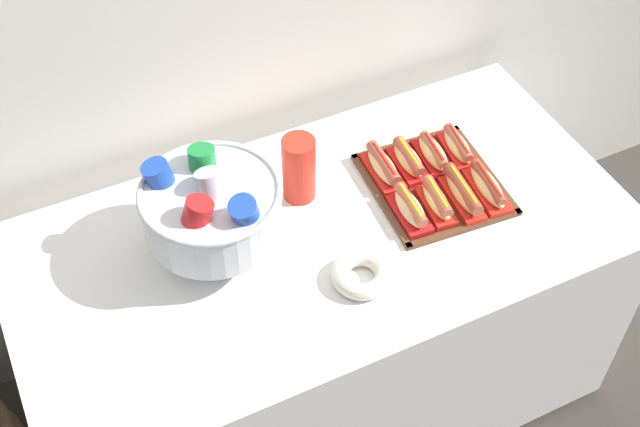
{
  "coord_description": "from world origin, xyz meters",
  "views": [
    {
      "loc": [
        -0.61,
        -1.26,
        2.4
      ],
      "look_at": [
        0.02,
        0.04,
        0.81
      ],
      "focal_mm": 47.07,
      "sensor_mm": 36.0,
      "label": 1
    }
  ],
  "objects_px": {
    "hot_dog_4": "(383,167)",
    "cup_stack": "(299,169)",
    "serving_tray": "(434,185)",
    "hot_dog_2": "(462,193)",
    "donut": "(362,275)",
    "hot_dog_5": "(409,160)",
    "buffet_table": "(322,318)",
    "hot_dog_7": "(458,147)",
    "hot_dog_0": "(410,209)",
    "hot_dog_3": "(487,187)",
    "hot_dog_1": "(436,201)",
    "punch_bowl": "(211,208)",
    "hot_dog_6": "(433,154)"
  },
  "relations": [
    {
      "from": "hot_dog_4",
      "to": "cup_stack",
      "type": "relative_size",
      "value": 0.88
    },
    {
      "from": "serving_tray",
      "to": "hot_dog_4",
      "type": "bearing_deg",
      "value": 139.73
    },
    {
      "from": "hot_dog_2",
      "to": "donut",
      "type": "relative_size",
      "value": 1.24
    },
    {
      "from": "hot_dog_4",
      "to": "hot_dog_5",
      "type": "bearing_deg",
      "value": -4.02
    },
    {
      "from": "buffet_table",
      "to": "hot_dog_2",
      "type": "xyz_separation_m",
      "value": [
        0.37,
        -0.06,
        0.41
      ]
    },
    {
      "from": "buffet_table",
      "to": "hot_dog_7",
      "type": "distance_m",
      "value": 0.62
    },
    {
      "from": "serving_tray",
      "to": "cup_stack",
      "type": "bearing_deg",
      "value": 159.29
    },
    {
      "from": "hot_dog_2",
      "to": "donut",
      "type": "height_order",
      "value": "hot_dog_2"
    },
    {
      "from": "hot_dog_0",
      "to": "cup_stack",
      "type": "relative_size",
      "value": 0.82
    },
    {
      "from": "hot_dog_3",
      "to": "donut",
      "type": "bearing_deg",
      "value": -165.82
    },
    {
      "from": "hot_dog_0",
      "to": "hot_dog_7",
      "type": "xyz_separation_m",
      "value": [
        0.24,
        0.15,
        -0.0
      ]
    },
    {
      "from": "buffet_table",
      "to": "donut",
      "type": "height_order",
      "value": "donut"
    },
    {
      "from": "hot_dog_3",
      "to": "serving_tray",
      "type": "bearing_deg",
      "value": 139.73
    },
    {
      "from": "serving_tray",
      "to": "hot_dog_1",
      "type": "relative_size",
      "value": 2.43
    },
    {
      "from": "donut",
      "to": "cup_stack",
      "type": "bearing_deg",
      "value": 92.57
    },
    {
      "from": "hot_dog_7",
      "to": "serving_tray",
      "type": "bearing_deg",
      "value": -147.77
    },
    {
      "from": "hot_dog_4",
      "to": "cup_stack",
      "type": "bearing_deg",
      "value": 170.84
    },
    {
      "from": "buffet_table",
      "to": "donut",
      "type": "bearing_deg",
      "value": -83.56
    },
    {
      "from": "hot_dog_2",
      "to": "hot_dog_7",
      "type": "distance_m",
      "value": 0.18
    },
    {
      "from": "hot_dog_4",
      "to": "punch_bowl",
      "type": "relative_size",
      "value": 0.49
    },
    {
      "from": "serving_tray",
      "to": "hot_dog_2",
      "type": "xyz_separation_m",
      "value": [
        0.03,
        -0.08,
        0.03
      ]
    },
    {
      "from": "hot_dog_6",
      "to": "punch_bowl",
      "type": "relative_size",
      "value": 0.48
    },
    {
      "from": "hot_dog_3",
      "to": "hot_dog_4",
      "type": "height_order",
      "value": "hot_dog_4"
    },
    {
      "from": "buffet_table",
      "to": "cup_stack",
      "type": "height_order",
      "value": "cup_stack"
    },
    {
      "from": "hot_dog_5",
      "to": "hot_dog_2",
      "type": "bearing_deg",
      "value": -69.58
    },
    {
      "from": "punch_bowl",
      "to": "hot_dog_6",
      "type": "bearing_deg",
      "value": 3.2
    },
    {
      "from": "hot_dog_5",
      "to": "buffet_table",
      "type": "bearing_deg",
      "value": -161.06
    },
    {
      "from": "hot_dog_5",
      "to": "cup_stack",
      "type": "relative_size",
      "value": 0.82
    },
    {
      "from": "buffet_table",
      "to": "hot_dog_2",
      "type": "bearing_deg",
      "value": -9.61
    },
    {
      "from": "hot_dog_1",
      "to": "hot_dog_3",
      "type": "distance_m",
      "value": 0.15
    },
    {
      "from": "hot_dog_1",
      "to": "hot_dog_4",
      "type": "height_order",
      "value": "hot_dog_1"
    },
    {
      "from": "cup_stack",
      "to": "donut",
      "type": "height_order",
      "value": "cup_stack"
    },
    {
      "from": "serving_tray",
      "to": "hot_dog_7",
      "type": "xyz_separation_m",
      "value": [
        0.12,
        0.07,
        0.03
      ]
    },
    {
      "from": "hot_dog_3",
      "to": "hot_dog_7",
      "type": "xyz_separation_m",
      "value": [
        0.01,
        0.16,
        -0.0
      ]
    },
    {
      "from": "buffet_table",
      "to": "donut",
      "type": "distance_m",
      "value": 0.43
    },
    {
      "from": "hot_dog_6",
      "to": "donut",
      "type": "height_order",
      "value": "hot_dog_6"
    },
    {
      "from": "serving_tray",
      "to": "hot_dog_2",
      "type": "distance_m",
      "value": 0.1
    },
    {
      "from": "hot_dog_0",
      "to": "hot_dog_2",
      "type": "bearing_deg",
      "value": -4.02
    },
    {
      "from": "hot_dog_0",
      "to": "hot_dog_7",
      "type": "relative_size",
      "value": 0.97
    },
    {
      "from": "hot_dog_6",
      "to": "hot_dog_0",
      "type": "bearing_deg",
      "value": -136.29
    },
    {
      "from": "hot_dog_4",
      "to": "hot_dog_5",
      "type": "relative_size",
      "value": 1.08
    },
    {
      "from": "hot_dog_2",
      "to": "hot_dog_6",
      "type": "relative_size",
      "value": 1.12
    },
    {
      "from": "hot_dog_5",
      "to": "punch_bowl",
      "type": "height_order",
      "value": "punch_bowl"
    },
    {
      "from": "buffet_table",
      "to": "hot_dog_3",
      "type": "relative_size",
      "value": 8.52
    },
    {
      "from": "punch_bowl",
      "to": "cup_stack",
      "type": "height_order",
      "value": "punch_bowl"
    },
    {
      "from": "hot_dog_1",
      "to": "hot_dog_4",
      "type": "bearing_deg",
      "value": 110.42
    },
    {
      "from": "serving_tray",
      "to": "hot_dog_1",
      "type": "distance_m",
      "value": 0.1
    },
    {
      "from": "cup_stack",
      "to": "hot_dog_7",
      "type": "bearing_deg",
      "value": -6.63
    },
    {
      "from": "cup_stack",
      "to": "buffet_table",
      "type": "bearing_deg",
      "value": -92.06
    },
    {
      "from": "hot_dog_2",
      "to": "hot_dog_4",
      "type": "bearing_deg",
      "value": 128.25
    }
  ]
}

